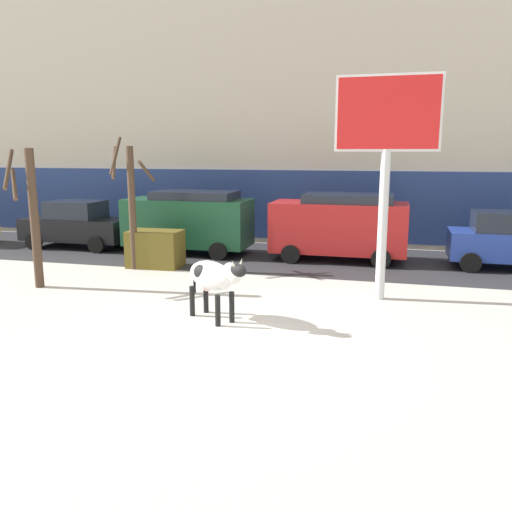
# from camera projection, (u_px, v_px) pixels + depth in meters

# --- Properties ---
(ground_plane) EXTENTS (120.00, 120.00, 0.00)m
(ground_plane) POSITION_uv_depth(u_px,v_px,m) (245.00, 336.00, 10.85)
(ground_plane) COLOR silver
(road_strip) EXTENTS (60.00, 5.60, 0.01)m
(road_strip) POSITION_uv_depth(u_px,v_px,m) (307.00, 259.00, 18.60)
(road_strip) COLOR #333338
(road_strip) RESTS_ON ground
(building_facade) EXTENTS (44.00, 6.10, 13.00)m
(building_facade) POSITION_uv_depth(u_px,v_px,m) (332.00, 88.00, 23.01)
(building_facade) COLOR #BCB29E
(building_facade) RESTS_ON ground
(cow_holstein) EXTENTS (1.80, 1.41, 1.54)m
(cow_holstein) POSITION_uv_depth(u_px,v_px,m) (212.00, 277.00, 11.73)
(cow_holstein) COLOR silver
(cow_holstein) RESTS_ON ground
(billboard) EXTENTS (2.52, 0.25, 5.56)m
(billboard) POSITION_uv_depth(u_px,v_px,m) (387.00, 127.00, 12.75)
(billboard) COLOR silver
(billboard) RESTS_ON ground
(car_black_sedan) EXTENTS (4.21, 2.00, 1.84)m
(car_black_sedan) POSITION_uv_depth(u_px,v_px,m) (77.00, 225.00, 20.70)
(car_black_sedan) COLOR black
(car_black_sedan) RESTS_ON ground
(car_darkgreen_van) EXTENTS (4.61, 2.15, 2.32)m
(car_darkgreen_van) POSITION_uv_depth(u_px,v_px,m) (189.00, 220.00, 19.44)
(car_darkgreen_van) COLOR #194C2D
(car_darkgreen_van) RESTS_ON ground
(car_red_van) EXTENTS (4.61, 2.15, 2.32)m
(car_red_van) POSITION_uv_depth(u_px,v_px,m) (340.00, 225.00, 18.14)
(car_red_van) COLOR red
(car_red_van) RESTS_ON ground
(car_blue_hatchback) EXTENTS (3.51, 1.94, 1.86)m
(car_blue_hatchback) POSITION_uv_depth(u_px,v_px,m) (505.00, 241.00, 16.87)
(car_blue_hatchback) COLOR #233D9E
(car_blue_hatchback) RESTS_ON ground
(pedestrian_near_billboard) EXTENTS (0.36, 0.24, 1.73)m
(pedestrian_near_billboard) POSITION_uv_depth(u_px,v_px,m) (226.00, 220.00, 22.29)
(pedestrian_near_billboard) COLOR #282833
(pedestrian_near_billboard) RESTS_ON ground
(pedestrian_by_cars) EXTENTS (0.36, 0.24, 1.73)m
(pedestrian_by_cars) POSITION_uv_depth(u_px,v_px,m) (452.00, 228.00, 20.06)
(pedestrian_by_cars) COLOR #282833
(pedestrian_by_cars) RESTS_ON ground
(bare_tree_left_lot) EXTENTS (1.32, 1.28, 4.21)m
(bare_tree_left_lot) POSITION_uv_depth(u_px,v_px,m) (131.00, 201.00, 16.63)
(bare_tree_left_lot) COLOR #4C3828
(bare_tree_left_lot) RESTS_ON ground
(bare_tree_far_back) EXTENTS (0.92, 1.10, 3.83)m
(bare_tree_far_back) POSITION_uv_depth(u_px,v_px,m) (32.00, 214.00, 14.37)
(bare_tree_far_back) COLOR #4C3828
(bare_tree_far_back) RESTS_ON ground
(dumpster) EXTENTS (1.74, 1.16, 1.20)m
(dumpster) POSITION_uv_depth(u_px,v_px,m) (155.00, 249.00, 17.29)
(dumpster) COLOR brown
(dumpster) RESTS_ON ground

